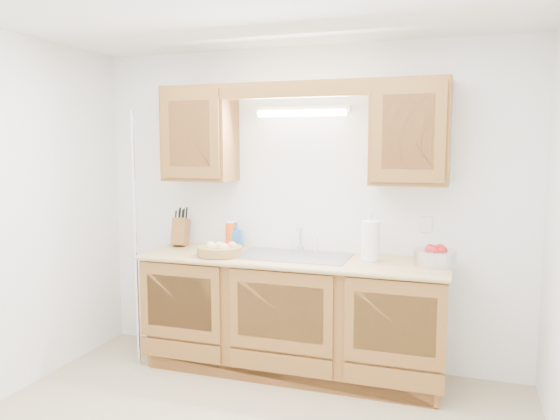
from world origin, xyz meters
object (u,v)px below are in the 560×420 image
at_px(fruit_basket, 220,249).
at_px(knife_block, 181,231).
at_px(paper_towel, 370,241).
at_px(apple_bowl, 435,256).

bearing_deg(fruit_basket, knife_block, 149.97).
distance_m(fruit_basket, paper_towel, 1.13).
bearing_deg(apple_bowl, knife_block, 176.26).
height_order(fruit_basket, apple_bowl, apple_bowl).
xyz_separation_m(paper_towel, apple_bowl, (0.46, -0.03, -0.08)).
distance_m(knife_block, paper_towel, 1.61).
bearing_deg(knife_block, fruit_basket, -37.37).
height_order(fruit_basket, knife_block, knife_block).
bearing_deg(apple_bowl, fruit_basket, -174.61).
distance_m(fruit_basket, knife_block, 0.57).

